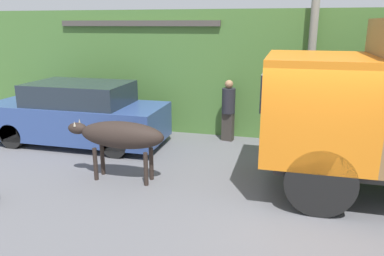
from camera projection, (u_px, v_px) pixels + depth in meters
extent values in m
plane|color=slate|center=(304.00, 202.00, 6.89)|extent=(60.00, 60.00, 0.00)
cube|color=#4C7A38|center=(303.00, 67.00, 12.51)|extent=(32.00, 5.40, 3.55)
cube|color=#C6B793|center=(155.00, 74.00, 12.36)|extent=(4.54, 2.40, 3.10)
cube|color=#4C4742|center=(153.00, 23.00, 11.92)|extent=(4.84, 2.70, 0.16)
cube|color=orange|center=(316.00, 105.00, 7.05)|extent=(1.88, 2.46, 1.84)
cube|color=#232D38|center=(265.00, 85.00, 7.19)|extent=(0.04, 2.09, 0.64)
cylinder|color=black|center=(320.00, 179.00, 6.43)|extent=(1.20, 0.54, 1.20)
ellipsoid|color=#2D231E|center=(122.00, 135.00, 7.63)|extent=(1.81, 0.56, 0.56)
ellipsoid|color=#2D231E|center=(77.00, 128.00, 7.85)|extent=(0.42, 0.24, 0.24)
cone|color=#B7AD93|center=(74.00, 124.00, 7.73)|extent=(0.06, 0.06, 0.11)
cone|color=#B7AD93|center=(79.00, 122.00, 7.91)|extent=(0.06, 0.06, 0.11)
cylinder|color=#2D231E|center=(95.00, 164.00, 7.79)|extent=(0.09, 0.09, 0.70)
cylinder|color=#2D231E|center=(103.00, 159.00, 8.08)|extent=(0.09, 0.09, 0.70)
cylinder|color=#2D231E|center=(146.00, 169.00, 7.52)|extent=(0.09, 0.09, 0.70)
cylinder|color=#2D231E|center=(151.00, 164.00, 7.81)|extent=(0.09, 0.09, 0.70)
cube|color=#334C8C|center=(78.00, 120.00, 10.14)|extent=(4.74, 1.83, 0.92)
cube|color=#232D38|center=(80.00, 93.00, 9.91)|extent=(2.61, 1.69, 0.57)
cylinder|color=black|center=(13.00, 135.00, 9.86)|extent=(0.66, 0.29, 0.66)
cylinder|color=black|center=(116.00, 144.00, 9.15)|extent=(0.66, 0.29, 0.66)
cube|color=#38332D|center=(228.00, 127.00, 10.44)|extent=(0.35, 0.26, 0.79)
cylinder|color=#26262D|center=(229.00, 101.00, 10.24)|extent=(0.44, 0.44, 0.69)
sphere|color=#A87A56|center=(229.00, 84.00, 10.12)|extent=(0.23, 0.23, 0.23)
cylinder|color=gray|center=(314.00, 20.00, 9.37)|extent=(0.20, 0.20, 6.52)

